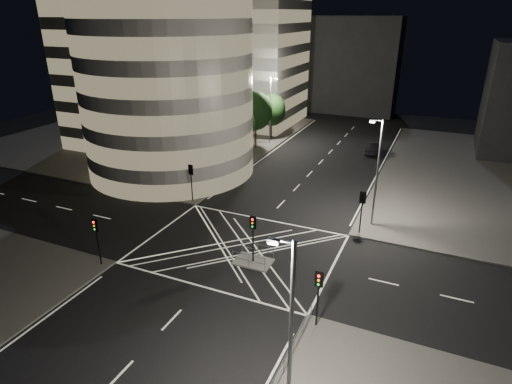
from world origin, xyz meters
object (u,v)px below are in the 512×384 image
at_px(traffic_signal_fr, 362,205).
at_px(street_lamp_right_near, 290,331).
at_px(sedan, 372,148).
at_px(street_lamp_left_near, 210,138).
at_px(traffic_signal_island, 253,230).
at_px(street_lamp_left_far, 270,108).
at_px(central_island, 253,262).
at_px(street_lamp_right_far, 377,170).
at_px(traffic_signal_nl, 96,233).
at_px(traffic_signal_fl, 191,176).
at_px(traffic_signal_nr, 318,289).

height_order(traffic_signal_fr, street_lamp_right_near, street_lamp_right_near).
bearing_deg(sedan, traffic_signal_fr, 93.37).
relative_size(street_lamp_left_near, sedan, 2.15).
distance_m(traffic_signal_island, street_lamp_right_near, 14.78).
bearing_deg(street_lamp_left_far, street_lamp_left_near, -90.00).
distance_m(traffic_signal_fr, sedan, 25.19).
bearing_deg(central_island, street_lamp_right_far, 54.70).
xyz_separation_m(traffic_signal_island, street_lamp_right_far, (7.44, 10.50, 2.63)).
bearing_deg(street_lamp_left_far, central_island, -70.05).
bearing_deg(traffic_signal_island, central_island, 0.00).
bearing_deg(traffic_signal_nl, traffic_signal_fl, 90.00).
bearing_deg(traffic_signal_nr, sedan, 94.79).
height_order(traffic_signal_fr, sedan, traffic_signal_fr).
relative_size(traffic_signal_nl, street_lamp_right_near, 0.40).
relative_size(traffic_signal_nl, traffic_signal_island, 1.00).
relative_size(traffic_signal_fl, street_lamp_right_near, 0.40).
xyz_separation_m(traffic_signal_nr, street_lamp_left_far, (-18.24, 36.80, 2.63)).
relative_size(central_island, traffic_signal_fr, 0.75).
height_order(traffic_signal_nl, sedan, traffic_signal_nl).
distance_m(street_lamp_left_far, street_lamp_right_near, 47.88).
relative_size(traffic_signal_island, street_lamp_left_far, 0.40).
xyz_separation_m(traffic_signal_fr, street_lamp_left_near, (-18.24, 5.20, 2.63)).
xyz_separation_m(traffic_signal_fl, traffic_signal_nr, (17.60, -13.60, 0.00)).
distance_m(central_island, sedan, 33.39).
distance_m(street_lamp_left_near, street_lamp_right_far, 19.11).
xyz_separation_m(street_lamp_left_far, street_lamp_right_far, (18.87, -21.00, 0.00)).
height_order(traffic_signal_fl, street_lamp_right_far, street_lamp_right_far).
xyz_separation_m(traffic_signal_nl, traffic_signal_nr, (17.60, 0.00, 0.00)).
relative_size(central_island, street_lamp_left_far, 0.30).
relative_size(traffic_signal_fr, traffic_signal_island, 1.00).
bearing_deg(traffic_signal_island, street_lamp_right_near, -59.25).
xyz_separation_m(traffic_signal_nl, traffic_signal_fr, (17.60, 13.60, 0.00)).
distance_m(traffic_signal_fl, street_lamp_left_near, 5.86).
xyz_separation_m(traffic_signal_island, sedan, (3.58, 33.19, -2.15)).
distance_m(traffic_signal_nr, sedan, 38.68).
bearing_deg(traffic_signal_fl, street_lamp_right_near, -48.76).
bearing_deg(traffic_signal_island, traffic_signal_nr, -37.93).
relative_size(traffic_signal_island, street_lamp_right_near, 0.40).
xyz_separation_m(traffic_signal_fr, traffic_signal_nr, (0.00, -13.60, 0.00)).
height_order(traffic_signal_nl, traffic_signal_nr, same).
bearing_deg(traffic_signal_nl, traffic_signal_fr, 37.69).
distance_m(traffic_signal_island, street_lamp_left_near, 17.89).
bearing_deg(traffic_signal_fr, traffic_signal_nl, -142.31).
relative_size(street_lamp_right_near, sedan, 2.15).
bearing_deg(central_island, street_lamp_right_near, -59.25).
distance_m(traffic_signal_nl, traffic_signal_island, 12.03).
height_order(traffic_signal_fl, street_lamp_left_near, street_lamp_left_near).
bearing_deg(sedan, street_lamp_left_far, 2.41).
distance_m(traffic_signal_island, street_lamp_left_far, 33.61).
distance_m(traffic_signal_nr, street_lamp_left_near, 26.32).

